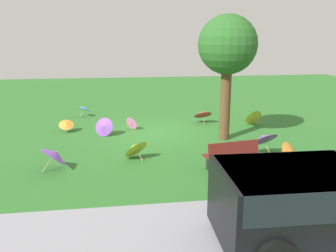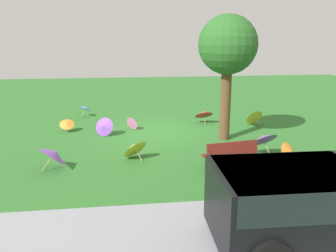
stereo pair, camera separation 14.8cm
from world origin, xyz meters
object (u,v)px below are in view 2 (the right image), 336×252
parasol_red_0 (203,113)px  van_dark (328,199)px  parasol_purple_3 (104,127)px  parasol_blue_0 (85,108)px  parasol_yellow_0 (134,147)px  parasol_pink_1 (133,123)px  parasol_yellow_1 (253,117)px  parasol_orange_1 (291,155)px  parasol_orange_2 (67,123)px  parasol_purple_2 (54,154)px  parasol_purple_0 (263,138)px  park_bench (230,155)px  shade_tree (228,47)px

parasol_red_0 → van_dark: bearing=90.7°
parasol_red_0 → parasol_purple_3: size_ratio=1.09×
parasol_blue_0 → parasol_purple_3: parasol_purple_3 is taller
van_dark → parasol_yellow_0: size_ratio=4.36×
parasol_red_0 → parasol_pink_1: size_ratio=1.58×
van_dark → parasol_yellow_1: (-2.03, -9.01, -0.54)m
van_dark → parasol_orange_1: (-1.19, -3.73, -0.49)m
parasol_yellow_0 → parasol_pink_1: bearing=-91.3°
parasol_purple_3 → parasol_yellow_0: bearing=111.4°
parasol_yellow_1 → parasol_orange_2: bearing=1.1°
parasol_red_0 → parasol_purple_2: (5.69, 5.03, 0.03)m
van_dark → parasol_purple_0: bearing=-99.7°
parasol_yellow_0 → parasol_red_0: bearing=-127.1°
van_dark → parasol_pink_1: van_dark is taller
parasol_yellow_0 → parasol_orange_1: size_ratio=1.07×
parasol_blue_0 → parasol_yellow_1: size_ratio=1.03×
van_dark → parasol_red_0: 9.64m
park_bench → parasol_blue_0: bearing=-57.6°
parasol_purple_0 → parasol_pink_1: bearing=-42.2°
shade_tree → parasol_orange_1: 4.61m
van_dark → shade_tree: 7.46m
parasol_purple_2 → parasol_purple_3: bearing=-110.2°
van_dark → parasol_orange_2: van_dark is taller
van_dark → parasol_yellow_0: (3.43, -5.24, -0.53)m
shade_tree → parasol_purple_2: 7.05m
parasol_pink_1 → parasol_orange_1: bearing=131.2°
parasol_purple_0 → parasol_yellow_0: size_ratio=1.05×
shade_tree → parasol_purple_0: 3.57m
park_bench → parasol_pink_1: size_ratio=2.75×
park_bench → parasol_blue_0: size_ratio=1.77×
parasol_blue_0 → parasol_purple_0: (-6.49, 6.61, 0.14)m
parasol_purple_3 → parasol_yellow_1: parasol_purple_3 is taller
park_bench → parasol_purple_0: 1.95m
parasol_orange_2 → park_bench: bearing=137.5°
parasol_red_0 → parasol_yellow_1: size_ratio=1.05×
van_dark → parasol_orange_1: van_dark is taller
parasol_pink_1 → parasol_orange_2: (2.72, 0.08, 0.07)m
parasol_red_0 → parasol_orange_1: parasol_orange_1 is taller
parasol_orange_1 → parasol_pink_1: bearing=-48.8°
van_dark → parasol_pink_1: (3.35, -8.93, -0.62)m
parasol_purple_0 → parasol_orange_1: 1.41m
parasol_yellow_0 → van_dark: bearing=123.3°
parasol_orange_2 → shade_tree: bearing=163.4°
shade_tree → parasol_pink_1: shade_tree is taller
van_dark → parasol_orange_1: size_ratio=4.66×
parasol_purple_0 → parasol_pink_1: size_ratio=1.86×
parasol_orange_2 → parasol_red_0: bearing=-172.5°
parasol_red_0 → parasol_orange_2: 6.01m
parasol_blue_0 → parasol_orange_1: parasol_orange_1 is taller
parasol_red_0 → parasol_orange_1: 6.04m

